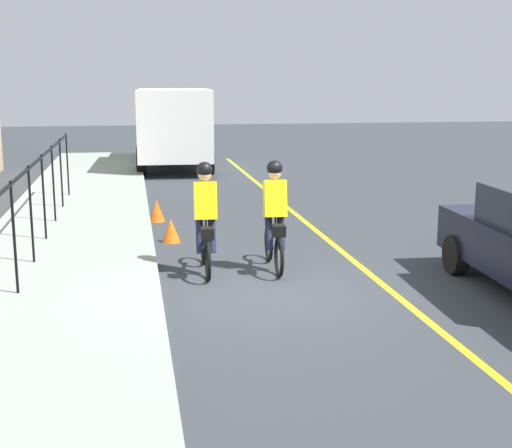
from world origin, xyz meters
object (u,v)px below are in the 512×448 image
(cyclist_follow, at_px, (205,218))
(box_truck_background, at_px, (174,124))
(traffic_cone_far, at_px, (171,230))
(traffic_cone_near, at_px, (157,211))
(cyclist_lead, at_px, (275,216))

(cyclist_follow, height_order, box_truck_background, box_truck_background)
(box_truck_background, relative_size, traffic_cone_far, 14.82)
(box_truck_background, distance_m, traffic_cone_near, 9.88)
(cyclist_lead, relative_size, box_truck_background, 0.27)
(cyclist_follow, bearing_deg, box_truck_background, 0.46)
(box_truck_background, height_order, traffic_cone_near, box_truck_background)
(traffic_cone_far, bearing_deg, traffic_cone_near, 5.31)
(cyclist_lead, distance_m, traffic_cone_far, 2.91)
(cyclist_follow, relative_size, box_truck_background, 0.27)
(box_truck_background, xyz_separation_m, traffic_cone_near, (-9.74, 1.00, -1.31))
(cyclist_follow, xyz_separation_m, traffic_cone_near, (4.49, 0.63, -0.67))
(traffic_cone_near, distance_m, traffic_cone_far, 2.13)
(cyclist_lead, distance_m, traffic_cone_near, 4.86)
(cyclist_lead, bearing_deg, box_truck_background, 5.06)
(traffic_cone_far, bearing_deg, cyclist_lead, -146.19)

